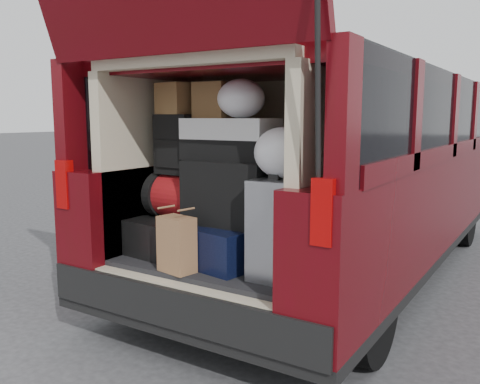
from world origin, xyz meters
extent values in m
plane|color=#313133|center=(0.00, 0.00, 0.00)|extent=(80.00, 80.00, 0.00)
cylinder|color=black|center=(-0.82, 0.40, 0.32)|extent=(0.24, 0.64, 0.64)
cylinder|color=black|center=(0.82, 0.40, 0.32)|extent=(0.24, 0.64, 0.64)
cylinder|color=black|center=(-0.82, 3.70, 0.32)|extent=(0.24, 0.64, 0.64)
cylinder|color=black|center=(0.82, 3.70, 0.32)|extent=(0.24, 0.64, 0.64)
cube|color=black|center=(0.00, 2.08, 0.26)|extent=(1.90, 4.85, 0.08)
cube|color=#4F090C|center=(-0.79, 2.08, 0.70)|extent=(0.33, 4.85, 0.80)
cube|color=#4F090C|center=(0.79, 2.08, 0.70)|extent=(0.33, 4.85, 0.80)
cube|color=#4F090C|center=(0.00, 2.08, 1.73)|extent=(1.82, 4.46, 0.10)
cube|color=black|center=(-0.88, 1.97, 1.44)|extent=(0.12, 4.25, 0.68)
cube|color=black|center=(0.88, 1.97, 1.44)|extent=(0.12, 4.25, 0.68)
cube|color=black|center=(0.00, -0.29, 0.40)|extent=(1.86, 0.16, 0.22)
cube|color=#990505|center=(-0.86, -0.33, 1.02)|extent=(0.10, 0.06, 0.30)
cube|color=#990505|center=(0.86, -0.33, 1.02)|extent=(0.10, 0.06, 0.30)
cube|color=black|center=(0.00, 0.28, 0.52)|extent=(1.24, 1.05, 0.06)
cube|color=#C1B195|center=(-0.66, 0.28, 1.12)|extent=(0.08, 1.05, 1.15)
cube|color=#C1B195|center=(0.66, 0.28, 1.12)|extent=(0.08, 1.05, 1.15)
cube|color=#C1B195|center=(0.00, 0.83, 1.12)|extent=(1.34, 0.06, 1.15)
cube|color=#C1B195|center=(0.00, 0.28, 1.73)|extent=(1.34, 1.05, 0.06)
cylinder|color=black|center=(0.84, -0.40, 1.65)|extent=(0.02, 0.90, 0.76)
cube|color=black|center=(0.00, 0.28, 0.28)|extent=(1.24, 1.05, 0.55)
cube|color=black|center=(-0.40, 0.16, 0.66)|extent=(0.48, 0.61, 0.23)
cube|color=black|center=(0.07, 0.14, 0.67)|extent=(0.54, 0.62, 0.24)
cube|color=silver|center=(0.43, 0.06, 0.83)|extent=(0.24, 0.37, 0.55)
cube|color=#976844|center=(-0.10, -0.18, 0.71)|extent=(0.23, 0.17, 0.32)
cube|color=maroon|center=(-0.33, 0.17, 0.92)|extent=(0.46, 0.33, 0.29)
cube|color=black|center=(0.06, 0.15, 0.98)|extent=(0.54, 0.33, 0.38)
cube|color=black|center=(-0.37, 0.17, 1.26)|extent=(0.28, 0.18, 0.38)
cube|color=silver|center=(0.02, 0.19, 1.30)|extent=(0.56, 0.30, 0.25)
cube|color=brown|center=(-0.38, 0.18, 1.55)|extent=(0.24, 0.21, 0.20)
cube|color=brown|center=(-0.12, 0.23, 1.53)|extent=(0.22, 0.18, 0.22)
ellipsoid|color=white|center=(0.09, 0.21, 1.54)|extent=(0.32, 0.30, 0.23)
ellipsoid|color=white|center=(0.45, 0.07, 1.24)|extent=(0.37, 0.35, 0.28)
camera|label=1|loc=(1.72, -2.37, 1.43)|focal=38.00mm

